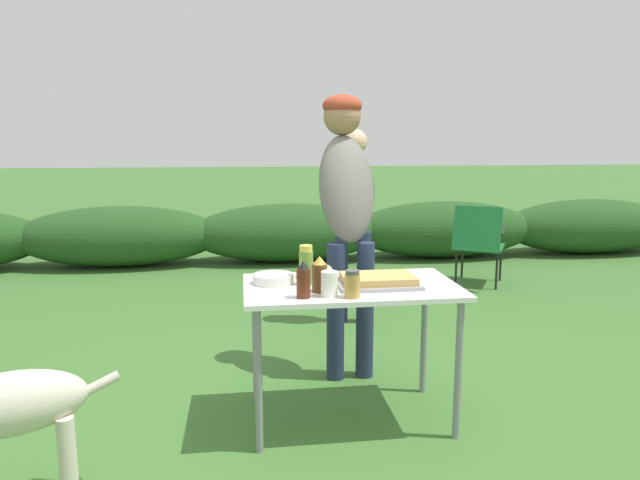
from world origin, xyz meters
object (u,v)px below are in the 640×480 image
object	(u,v)px
mixing_bowl	(315,270)
paper_cup_stack	(329,284)
bbq_sauce_bottle	(303,280)
spice_jar	(352,284)
folding_table	(351,299)
beer_bottle	(320,275)
food_tray	(378,281)
camp_chair_green_behind_table	(479,241)
standing_person_in_gray_fleece	(346,196)
standing_person_in_dark_puffer	(353,207)
plate_stack	(273,279)
relish_jar	(306,265)

from	to	relation	value
mixing_bowl	paper_cup_stack	bearing A→B (deg)	-87.73
bbq_sauce_bottle	spice_jar	world-z (taller)	bbq_sauce_bottle
folding_table	beer_bottle	distance (m)	0.27
paper_cup_stack	folding_table	bearing A→B (deg)	54.66
beer_bottle	mixing_bowl	bearing A→B (deg)	86.52
spice_jar	bbq_sauce_bottle	bearing A→B (deg)	172.84
paper_cup_stack	mixing_bowl	bearing A→B (deg)	92.27
food_tray	mixing_bowl	size ratio (longest dim) A/B	2.18
paper_cup_stack	spice_jar	world-z (taller)	spice_jar
bbq_sauce_bottle	camp_chair_green_behind_table	bearing A→B (deg)	53.58
camp_chair_green_behind_table	folding_table	bearing A→B (deg)	-94.29
food_tray	mixing_bowl	world-z (taller)	mixing_bowl
standing_person_in_gray_fleece	standing_person_in_dark_puffer	size ratio (longest dim) A/B	1.12
mixing_bowl	spice_jar	world-z (taller)	spice_jar
food_tray	bbq_sauce_bottle	size ratio (longest dim) A/B	2.32
plate_stack	spice_jar	world-z (taller)	spice_jar
folding_table	spice_jar	world-z (taller)	spice_jar
bbq_sauce_bottle	beer_bottle	bearing A→B (deg)	47.22
folding_table	food_tray	xyz separation A→B (m)	(0.13, -0.04, 0.10)
paper_cup_stack	beer_bottle	size ratio (longest dim) A/B	0.68
mixing_bowl	camp_chair_green_behind_table	world-z (taller)	camp_chair_green_behind_table
plate_stack	mixing_bowl	xyz separation A→B (m)	(0.23, 0.11, 0.01)
beer_bottle	camp_chair_green_behind_table	size ratio (longest dim) A/B	0.21
bbq_sauce_bottle	standing_person_in_dark_puffer	xyz separation A→B (m)	(0.60, 1.85, 0.12)
camp_chair_green_behind_table	paper_cup_stack	bearing A→B (deg)	-94.33
food_tray	bbq_sauce_bottle	distance (m)	0.44
relish_jar	standing_person_in_gray_fleece	distance (m)	0.77
beer_bottle	standing_person_in_dark_puffer	distance (m)	1.83
food_tray	spice_jar	xyz separation A→B (m)	(-0.17, -0.20, 0.04)
bbq_sauce_bottle	camp_chair_green_behind_table	xyz separation A→B (m)	(2.09, 2.84, -0.36)
beer_bottle	relish_jar	distance (m)	0.16
beer_bottle	standing_person_in_dark_puffer	world-z (taller)	standing_person_in_dark_puffer
paper_cup_stack	bbq_sauce_bottle	size ratio (longest dim) A/B	0.68
plate_stack	relish_jar	bearing A→B (deg)	-16.55
mixing_bowl	standing_person_in_gray_fleece	distance (m)	0.64
plate_stack	standing_person_in_dark_puffer	size ratio (longest dim) A/B	0.14
plate_stack	standing_person_in_gray_fleece	world-z (taller)	standing_person_in_gray_fleece
relish_jar	standing_person_in_dark_puffer	distance (m)	1.70
mixing_bowl	standing_person_in_gray_fleece	world-z (taller)	standing_person_in_gray_fleece
spice_jar	mixing_bowl	bearing A→B (deg)	105.31
bbq_sauce_bottle	folding_table	bearing A→B (deg)	38.01
paper_cup_stack	relish_jar	xyz separation A→B (m)	(-0.08, 0.24, 0.04)
food_tray	beer_bottle	world-z (taller)	beer_bottle
camp_chair_green_behind_table	beer_bottle	bearing A→B (deg)	-95.68
bbq_sauce_bottle	spice_jar	xyz separation A→B (m)	(0.23, -0.03, -0.02)
mixing_bowl	relish_jar	size ratio (longest dim) A/B	0.92
spice_jar	standing_person_in_gray_fleece	world-z (taller)	standing_person_in_gray_fleece
standing_person_in_gray_fleece	camp_chair_green_behind_table	world-z (taller)	standing_person_in_gray_fleece
paper_cup_stack	relish_jar	size ratio (longest dim) A/B	0.59
food_tray	relish_jar	distance (m)	0.38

